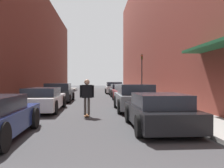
% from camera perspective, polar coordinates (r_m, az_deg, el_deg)
% --- Properties ---
extents(ground, '(101.63, 101.63, 0.00)m').
position_cam_1_polar(ground, '(19.64, -4.48, -3.71)').
color(ground, '#38383A').
extents(curb_strip_left, '(1.80, 46.20, 0.12)m').
position_cam_1_polar(curb_strip_left, '(24.70, -14.44, -2.64)').
color(curb_strip_left, gray).
rests_on(curb_strip_left, ground).
extents(curb_strip_right, '(1.80, 46.20, 0.12)m').
position_cam_1_polar(curb_strip_right, '(24.56, 6.00, -2.64)').
color(curb_strip_right, gray).
rests_on(curb_strip_right, ground).
extents(building_row_left, '(4.90, 46.20, 11.01)m').
position_cam_1_polar(building_row_left, '(25.67, -20.95, 9.64)').
color(building_row_left, brown).
rests_on(building_row_left, ground).
extents(building_row_right, '(4.90, 46.20, 14.46)m').
position_cam_1_polar(building_row_right, '(25.77, 12.59, 13.56)').
color(building_row_right, brown).
rests_on(building_row_right, ground).
extents(parked_car_left_1, '(1.89, 4.77, 1.20)m').
position_cam_1_polar(parked_car_left_1, '(13.26, -15.50, -3.41)').
color(parked_car_left_1, silver).
rests_on(parked_car_left_1, ground).
extents(parked_car_left_2, '(2.06, 4.06, 1.35)m').
position_cam_1_polar(parked_car_left_2, '(18.80, -12.13, -1.98)').
color(parked_car_left_2, black).
rests_on(parked_car_left_2, ground).
extents(parked_car_right_0, '(1.89, 3.99, 1.15)m').
position_cam_1_polar(parked_car_right_0, '(8.28, 10.69, -6.21)').
color(parked_car_right_0, black).
rests_on(parked_car_right_0, ground).
extents(parked_car_right_1, '(2.00, 4.12, 1.37)m').
position_cam_1_polar(parked_car_right_1, '(13.00, 5.26, -3.16)').
color(parked_car_right_1, gray).
rests_on(parked_car_right_1, ground).
extents(parked_car_right_2, '(1.86, 4.76, 1.26)m').
position_cam_1_polar(parked_car_right_2, '(18.28, 3.26, -2.11)').
color(parked_car_right_2, maroon).
rests_on(parked_car_right_2, ground).
extents(parked_car_right_3, '(1.91, 4.68, 1.16)m').
position_cam_1_polar(parked_car_right_3, '(24.37, 1.69, -1.44)').
color(parked_car_right_3, '#515459').
rests_on(parked_car_right_3, ground).
extents(parked_car_right_4, '(2.07, 4.00, 1.34)m').
position_cam_1_polar(parked_car_right_4, '(29.37, 0.45, -0.91)').
color(parked_car_right_4, silver).
rests_on(parked_car_right_4, ground).
extents(skateboarder, '(0.62, 0.78, 1.62)m').
position_cam_1_polar(skateboarder, '(10.87, -5.75, -2.23)').
color(skateboarder, brown).
rests_on(skateboarder, ground).
extents(traffic_light, '(0.16, 0.22, 3.78)m').
position_cam_1_polar(traffic_light, '(22.95, 6.83, 3.05)').
color(traffic_light, '#2D2D2D').
rests_on(traffic_light, curb_strip_right).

